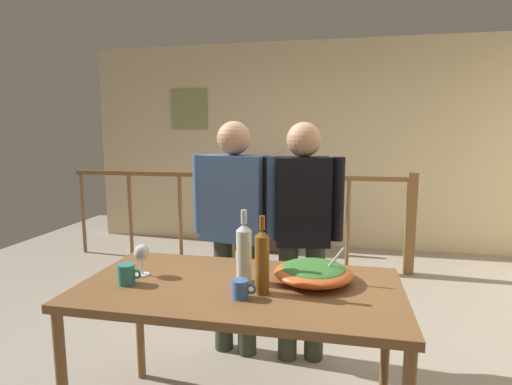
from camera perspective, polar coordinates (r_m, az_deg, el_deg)
name	(u,v)px	position (r m, az deg, el deg)	size (l,w,h in m)	color
ground_plane	(284,351)	(3.12, 3.94, -21.26)	(8.07, 8.07, 0.00)	#9E9384
back_wall	(314,146)	(5.56, 8.11, 6.47)	(6.21, 0.10, 2.72)	beige
framed_picture	(190,110)	(5.87, -9.28, 11.36)	(0.53, 0.03, 0.55)	#888F58
stair_railing	(281,205)	(4.68, 3.49, -1.74)	(4.06, 0.10, 1.12)	brown
tv_console	(265,231)	(5.44, 1.22, -5.45)	(0.90, 0.40, 0.47)	#38281E
flat_screen_tv	(264,194)	(5.31, 1.18, -0.19)	(0.66, 0.12, 0.47)	black
serving_table	(240,299)	(2.06, -2.30, -14.66)	(1.56, 0.81, 0.81)	brown
salad_bowl	(313,272)	(2.08, 8.03, -10.92)	(0.39, 0.39, 0.20)	#DB5B23
wine_glass	(142,254)	(2.20, -15.69, -8.29)	(0.08, 0.08, 0.16)	silver
wine_bottle_amber	(262,261)	(1.88, 0.86, -9.53)	(0.07, 0.07, 0.36)	brown
wine_bottle_clear	(244,252)	(2.02, -1.69, -8.33)	(0.08, 0.08, 0.36)	silver
mug_teal	(127,274)	(2.12, -17.63, -10.84)	(0.12, 0.08, 0.10)	teal
mug_blue	(241,289)	(1.87, -2.15, -13.34)	(0.11, 0.08, 0.08)	#3866B2
person_standing_left	(235,219)	(2.78, -3.02, -3.67)	(0.61, 0.29, 1.62)	#2D3323
person_standing_right	(302,225)	(2.71, 6.51, -4.53)	(0.53, 0.27, 1.61)	#2D3323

